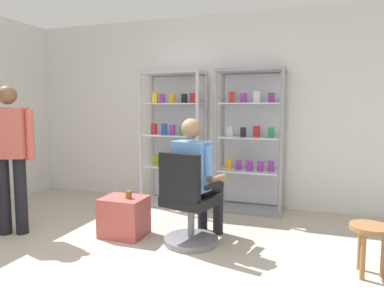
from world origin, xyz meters
The scene contains 9 objects.
back_wall centered at (0.00, 3.00, 1.35)m, with size 6.00×0.10×2.70m, color silver.
display_cabinet_left centered at (-0.55, 2.76, 0.97)m, with size 0.90×0.45×1.90m.
display_cabinet_right centered at (0.55, 2.76, 0.96)m, with size 0.90×0.45×1.90m.
office_chair centered at (0.17, 1.30, 0.39)m, with size 0.61×0.58×0.96m.
seated_shopkeeper centered at (0.21, 1.46, 0.71)m, with size 0.55×0.62×1.29m.
storage_crate centered at (-0.58, 1.32, 0.21)m, with size 0.46×0.38×0.43m, color #B24C47.
tea_glass centered at (-0.51, 1.30, 0.47)m, with size 0.07×0.07×0.08m, color brown.
standing_customer centered at (-1.77, 0.98, 0.93)m, with size 0.49×0.34×1.63m.
wooden_stool centered at (1.81, 1.17, 0.34)m, with size 0.32×0.32×0.43m.
Camera 1 is at (1.33, -1.98, 1.40)m, focal length 33.00 mm.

